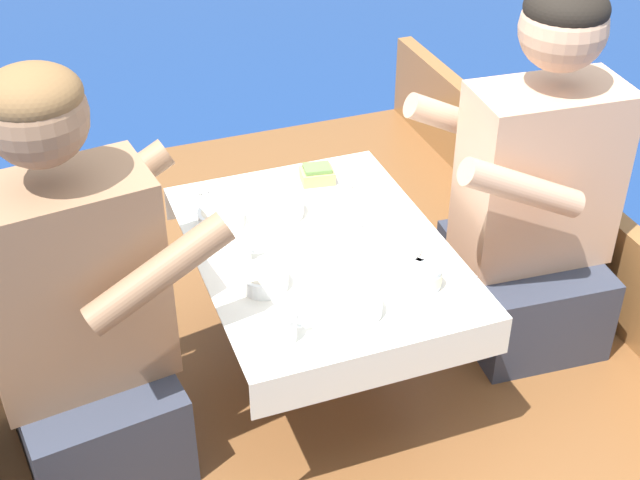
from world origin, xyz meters
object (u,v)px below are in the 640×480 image
(person_starboard, at_px, (533,203))
(tin_can, at_px, (428,277))
(coffee_cup_port, at_px, (282,326))
(person_port, at_px, (79,317))
(sandwich, at_px, (317,174))
(coffee_cup_starboard, at_px, (239,251))

(person_starboard, xyz_separation_m, tin_can, (-0.43, -0.23, 0.02))
(coffee_cup_port, relative_size, tin_can, 1.45)
(person_port, height_order, tin_can, person_port)
(tin_can, bearing_deg, person_starboard, 28.03)
(person_port, xyz_separation_m, person_starboard, (1.22, 0.06, 0.00))
(sandwich, xyz_separation_m, coffee_cup_starboard, (-0.31, -0.27, -0.01))
(coffee_cup_starboard, distance_m, tin_can, 0.46)
(tin_can, bearing_deg, person_port, 167.79)
(person_port, height_order, coffee_cup_starboard, person_port)
(sandwich, bearing_deg, person_starboard, -30.67)
(person_starboard, bearing_deg, tin_can, 32.29)
(coffee_cup_starboard, bearing_deg, sandwich, 41.98)
(coffee_cup_port, distance_m, tin_can, 0.39)
(person_starboard, relative_size, tin_can, 15.32)
(person_starboard, height_order, coffee_cup_starboard, person_starboard)
(person_port, xyz_separation_m, sandwich, (0.71, 0.36, 0.03))
(sandwich, height_order, coffee_cup_port, coffee_cup_port)
(person_port, relative_size, tin_can, 15.35)
(person_port, distance_m, person_starboard, 1.22)
(coffee_cup_starboard, bearing_deg, tin_can, -33.73)
(tin_can, bearing_deg, coffee_cup_port, -171.49)
(sandwich, distance_m, coffee_cup_port, 0.66)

